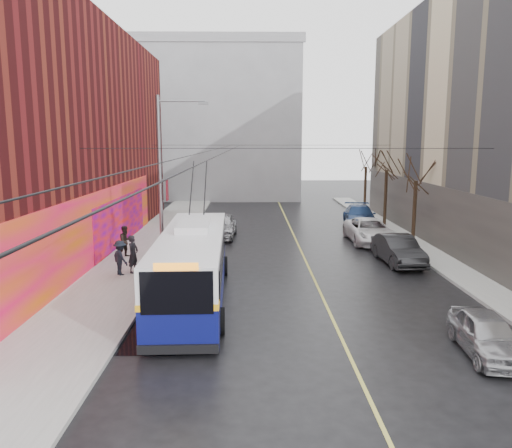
{
  "coord_description": "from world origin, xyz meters",
  "views": [
    {
      "loc": [
        -1.64,
        -15.85,
        6.73
      ],
      "look_at": [
        -1.35,
        8.77,
        2.61
      ],
      "focal_mm": 35.0,
      "sensor_mm": 36.0,
      "label": 1
    }
  ],
  "objects": [
    {
      "name": "pigeons_flying",
      "position": [
        -2.8,
        10.86,
        7.82
      ],
      "size": [
        3.53,
        1.68,
        2.13
      ],
      "color": "slate"
    },
    {
      "name": "pedestrian_b",
      "position": [
        -8.75,
        12.12,
        1.05
      ],
      "size": [
        1.09,
        1.11,
        1.8
      ],
      "primitive_type": "imported",
      "rotation": [
        0.0,
        0.0,
        0.86
      ],
      "color": "black",
      "rests_on": "sidewalk_left"
    },
    {
      "name": "puddle",
      "position": [
        -5.22,
        0.84,
        0.0
      ],
      "size": [
        2.44,
        3.56,
        0.01
      ],
      "primitive_type": "cube",
      "color": "black",
      "rests_on": "ground"
    },
    {
      "name": "lane_line",
      "position": [
        1.5,
        14.0,
        0.0
      ],
      "size": [
        0.12,
        50.0,
        0.01
      ],
      "primitive_type": "cube",
      "color": "#BFB74C",
      "rests_on": "ground"
    },
    {
      "name": "streetlight_pole",
      "position": [
        -6.14,
        10.0,
        4.85
      ],
      "size": [
        2.65,
        0.6,
        9.0
      ],
      "color": "slate",
      "rests_on": "ground"
    },
    {
      "name": "parked_car_c",
      "position": [
        6.31,
        16.7,
        0.8
      ],
      "size": [
        2.71,
        5.79,
        1.6
      ],
      "primitive_type": "imported",
      "rotation": [
        0.0,
        0.0,
        0.01
      ],
      "color": "silver",
      "rests_on": "ground"
    },
    {
      "name": "pedestrian_c",
      "position": [
        -8.07,
        8.25,
        1.02
      ],
      "size": [
        1.24,
        1.26,
        1.74
      ],
      "primitive_type": "imported",
      "rotation": [
        0.0,
        0.0,
        2.32
      ],
      "color": "black",
      "rests_on": "sidewalk_left"
    },
    {
      "name": "trolleybus",
      "position": [
        -4.08,
        4.67,
        1.58
      ],
      "size": [
        3.11,
        12.06,
        5.67
      ],
      "rotation": [
        0.0,
        0.0,
        0.03
      ],
      "color": "#0A0E52",
      "rests_on": "ground"
    },
    {
      "name": "tree_near",
      "position": [
        9.0,
        16.0,
        4.98
      ],
      "size": [
        3.2,
        3.2,
        6.4
      ],
      "color": "black",
      "rests_on": "ground"
    },
    {
      "name": "parked_car_a",
      "position": [
        5.86,
        -0.93,
        0.67
      ],
      "size": [
        1.88,
        4.05,
        1.34
      ],
      "primitive_type": "imported",
      "rotation": [
        0.0,
        0.0,
        -0.08
      ],
      "color": "#9E9DA2",
      "rests_on": "ground"
    },
    {
      "name": "tree_mid",
      "position": [
        9.0,
        23.0,
        5.25
      ],
      "size": [
        3.2,
        3.2,
        6.68
      ],
      "color": "black",
      "rests_on": "ground"
    },
    {
      "name": "following_car",
      "position": [
        -3.68,
        18.69,
        0.84
      ],
      "size": [
        2.24,
        5.02,
        1.68
      ],
      "primitive_type": "imported",
      "rotation": [
        0.0,
        0.0,
        -0.05
      ],
      "color": "#ACABB0",
      "rests_on": "ground"
    },
    {
      "name": "pedestrian_a",
      "position": [
        -7.54,
        8.69,
        1.1
      ],
      "size": [
        0.64,
        0.8,
        1.9
      ],
      "primitive_type": "imported",
      "rotation": [
        0.0,
        0.0,
        1.26
      ],
      "color": "black",
      "rests_on": "sidewalk_left"
    },
    {
      "name": "ground",
      "position": [
        0.0,
        0.0,
        0.0
      ],
      "size": [
        140.0,
        140.0,
        0.0
      ],
      "primitive_type": "plane",
      "color": "black",
      "rests_on": "ground"
    },
    {
      "name": "parked_car_d",
      "position": [
        7.0,
        22.97,
        0.84
      ],
      "size": [
        3.02,
        6.02,
        1.68
      ],
      "primitive_type": "imported",
      "rotation": [
        0.0,
        0.0,
        -0.12
      ],
      "color": "navy",
      "rests_on": "ground"
    },
    {
      "name": "building_far",
      "position": [
        -6.0,
        44.99,
        9.02
      ],
      "size": [
        20.5,
        12.1,
        18.0
      ],
      "color": "gray",
      "rests_on": "ground"
    },
    {
      "name": "sidewalk_right",
      "position": [
        9.0,
        12.0,
        0.07
      ],
      "size": [
        2.0,
        60.0,
        0.15
      ],
      "primitive_type": "cube",
      "color": "gray",
      "rests_on": "ground"
    },
    {
      "name": "parked_car_b",
      "position": [
        6.52,
        10.91,
        0.79
      ],
      "size": [
        1.97,
        4.9,
        1.58
      ],
      "primitive_type": "imported",
      "rotation": [
        0.0,
        0.0,
        0.06
      ],
      "color": "black",
      "rests_on": "ground"
    },
    {
      "name": "tree_far",
      "position": [
        9.0,
        30.0,
        5.14
      ],
      "size": [
        3.2,
        3.2,
        6.57
      ],
      "color": "black",
      "rests_on": "ground"
    },
    {
      "name": "sidewalk_left",
      "position": [
        -8.0,
        12.0,
        0.07
      ],
      "size": [
        4.0,
        60.0,
        0.15
      ],
      "primitive_type": "cube",
      "color": "gray",
      "rests_on": "ground"
    },
    {
      "name": "building_left",
      "position": [
        -15.99,
        13.99,
        6.99
      ],
      "size": [
        12.11,
        36.0,
        14.0
      ],
      "color": "#531013",
      "rests_on": "ground"
    },
    {
      "name": "catenary_wires",
      "position": [
        -2.54,
        14.77,
        6.25
      ],
      "size": [
        18.0,
        60.0,
        0.22
      ],
      "color": "black"
    }
  ]
}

